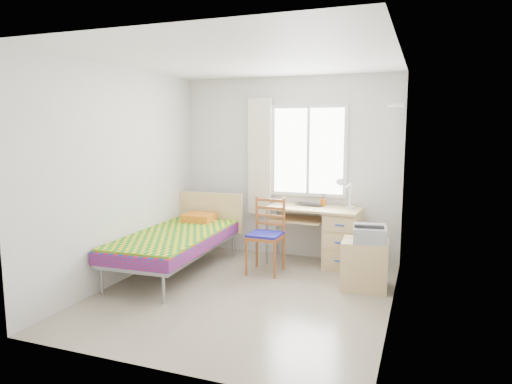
% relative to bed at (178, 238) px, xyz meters
% --- Properties ---
extents(floor, '(3.50, 3.50, 0.00)m').
position_rel_bed_xyz_m(floor, '(1.11, -0.47, -0.45)').
color(floor, '#BCAD93').
rests_on(floor, ground).
extents(ceiling, '(3.50, 3.50, 0.00)m').
position_rel_bed_xyz_m(ceiling, '(1.11, -0.47, 2.15)').
color(ceiling, white).
rests_on(ceiling, wall_back).
extents(wall_back, '(3.20, 0.00, 3.20)m').
position_rel_bed_xyz_m(wall_back, '(1.11, 1.28, 0.85)').
color(wall_back, silver).
rests_on(wall_back, ground).
extents(wall_left, '(0.00, 3.50, 3.50)m').
position_rel_bed_xyz_m(wall_left, '(-0.49, -0.47, 0.85)').
color(wall_left, silver).
rests_on(wall_left, ground).
extents(wall_right, '(0.00, 3.50, 3.50)m').
position_rel_bed_xyz_m(wall_right, '(2.71, -0.47, 0.85)').
color(wall_right, silver).
rests_on(wall_right, ground).
extents(window, '(1.10, 0.04, 1.30)m').
position_rel_bed_xyz_m(window, '(1.41, 1.26, 1.10)').
color(window, white).
rests_on(window, wall_back).
extents(curtain, '(0.35, 0.05, 1.70)m').
position_rel_bed_xyz_m(curtain, '(0.69, 1.21, 1.00)').
color(curtain, beige).
rests_on(curtain, wall_back).
extents(floating_shelf, '(0.20, 0.32, 0.03)m').
position_rel_bed_xyz_m(floating_shelf, '(2.60, 0.93, 1.70)').
color(floating_shelf, white).
rests_on(floating_shelf, wall_right).
extents(bed, '(1.07, 2.16, 0.92)m').
position_rel_bed_xyz_m(bed, '(0.00, 0.00, 0.00)').
color(bed, gray).
rests_on(bed, floor).
extents(desk, '(1.31, 0.66, 0.80)m').
position_rel_bed_xyz_m(desk, '(1.91, 0.97, -0.02)').
color(desk, '#DDBD74').
rests_on(desk, floor).
extents(chair, '(0.44, 0.44, 0.98)m').
position_rel_bed_xyz_m(chair, '(1.09, 0.40, 0.10)').
color(chair, '#94441C').
rests_on(chair, floor).
extents(cabinet, '(0.56, 0.50, 0.57)m').
position_rel_bed_xyz_m(cabinet, '(2.36, 0.23, -0.16)').
color(cabinet, tan).
rests_on(cabinet, floor).
extents(printer, '(0.41, 0.47, 0.18)m').
position_rel_bed_xyz_m(printer, '(2.41, 0.21, 0.22)').
color(printer, '#9FA1A7').
rests_on(printer, cabinet).
extents(laptop, '(0.41, 0.30, 0.03)m').
position_rel_bed_xyz_m(laptop, '(1.46, 1.03, 0.36)').
color(laptop, black).
rests_on(laptop, desk).
extents(pen_cup, '(0.09, 0.09, 0.10)m').
position_rel_bed_xyz_m(pen_cup, '(1.66, 1.13, 0.40)').
color(pen_cup, orange).
rests_on(pen_cup, desk).
extents(task_lamp, '(0.23, 0.33, 0.42)m').
position_rel_bed_xyz_m(task_lamp, '(1.99, 0.92, 0.61)').
color(task_lamp, white).
rests_on(task_lamp, desk).
extents(book, '(0.19, 0.24, 0.02)m').
position_rel_bed_xyz_m(book, '(1.38, 0.99, 0.14)').
color(book, gray).
rests_on(book, desk).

